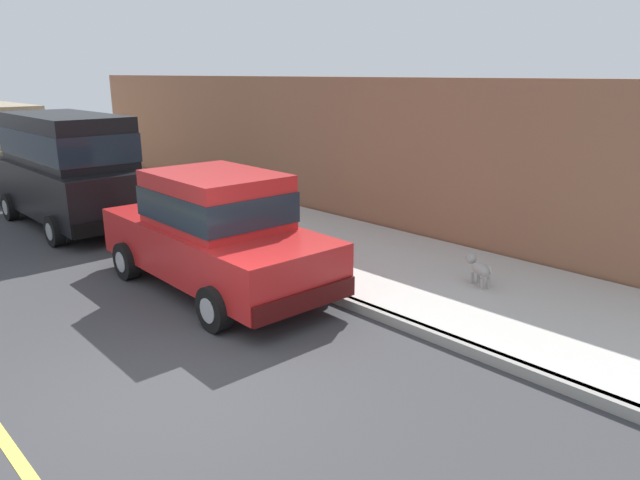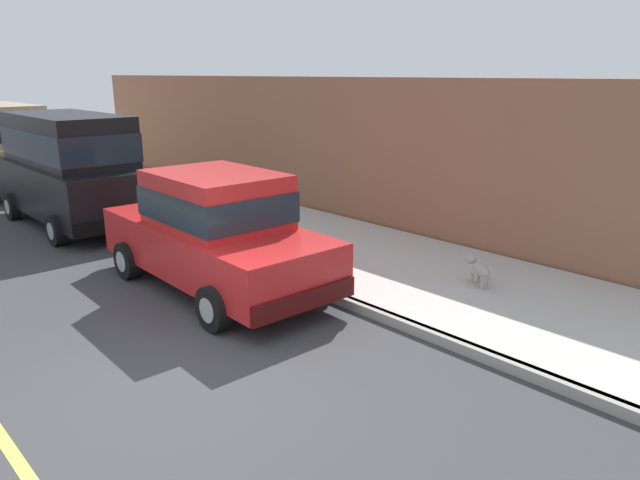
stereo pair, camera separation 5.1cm
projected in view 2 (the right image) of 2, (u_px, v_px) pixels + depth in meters
name	position (u px, v px, depth m)	size (l,w,h in m)	color
ground_plane	(167.00, 391.00, 6.44)	(80.00, 80.00, 0.00)	#38383A
curb	(364.00, 309.00, 8.52)	(0.16, 64.00, 0.14)	gray
sidewalk	(438.00, 280.00, 9.70)	(3.60, 64.00, 0.14)	#B7B5AD
lane_centre_line	(12.00, 453.00, 5.39)	(0.12, 57.60, 0.01)	#E0D64C
car_red_sedan	(216.00, 230.00, 9.25)	(2.13, 4.65, 1.92)	red
car_black_van	(70.00, 165.00, 13.15)	(2.17, 4.91, 2.52)	black
dog_grey	(479.00, 268.00, 9.19)	(0.40, 0.71, 0.49)	#999691
building_facade	(294.00, 143.00, 14.93)	(0.50, 20.00, 3.31)	#8C5B42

